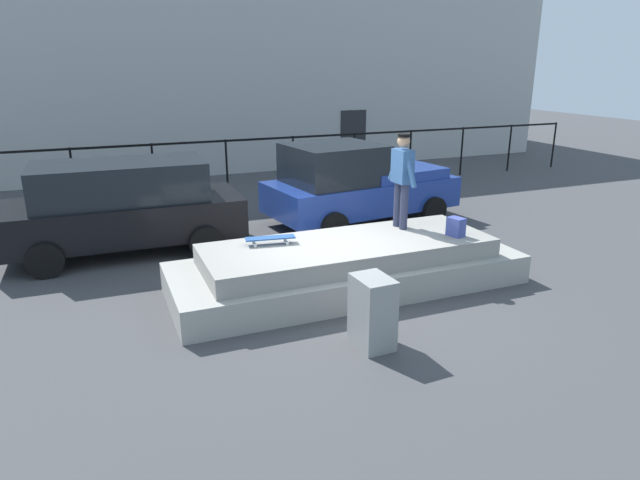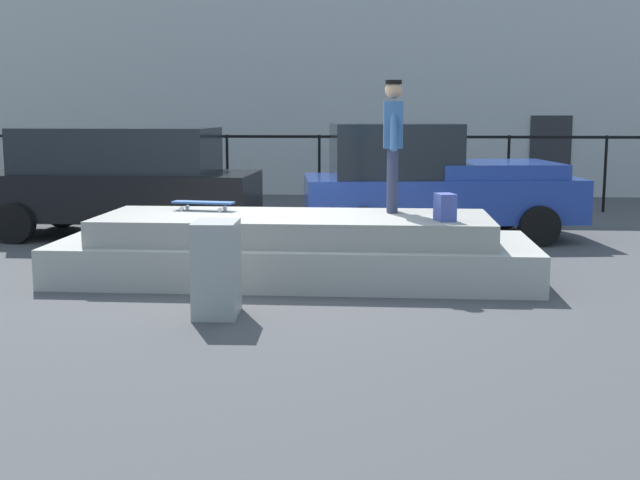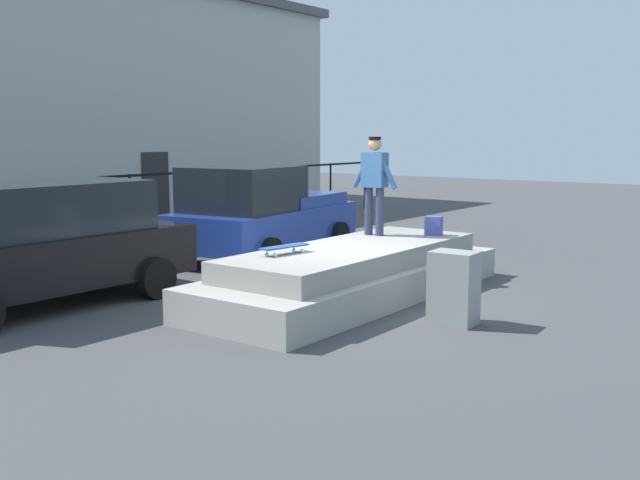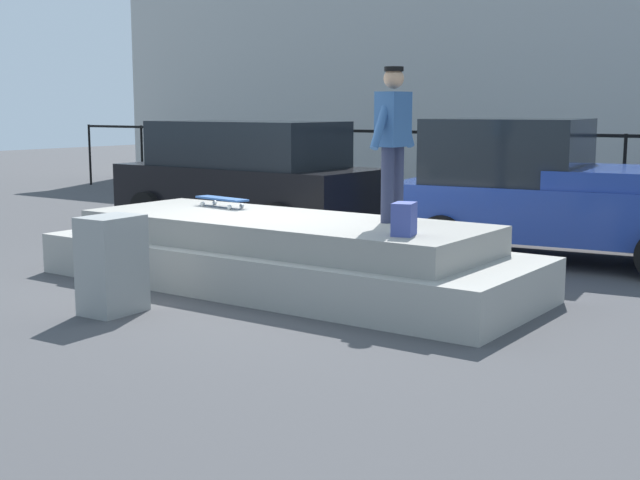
% 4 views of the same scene
% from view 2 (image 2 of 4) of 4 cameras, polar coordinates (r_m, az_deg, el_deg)
% --- Properties ---
extents(ground_plane, '(60.00, 60.00, 0.00)m').
position_cam_2_polar(ground_plane, '(10.55, -3.31, -2.59)').
color(ground_plane, '#424244').
extents(concrete_ledge, '(5.94, 2.11, 0.80)m').
position_cam_2_polar(concrete_ledge, '(10.44, -1.75, -0.65)').
color(concrete_ledge, '#9E9B93').
rests_on(concrete_ledge, ground_plane).
extents(skateboarder, '(0.25, 0.89, 1.68)m').
position_cam_2_polar(skateboarder, '(10.65, 5.05, 7.09)').
color(skateboarder, '#2D334C').
rests_on(skateboarder, concrete_ledge).
extents(skateboard, '(0.83, 0.32, 0.12)m').
position_cam_2_polar(skateboard, '(10.94, -8.05, 2.54)').
color(skateboard, '#264C8C').
rests_on(skateboard, concrete_ledge).
extents(backpack, '(0.27, 0.32, 0.32)m').
position_cam_2_polar(backpack, '(9.92, 8.61, 2.25)').
color(backpack, '#3F4C99').
rests_on(backpack, concrete_ledge).
extents(car_black_hatchback_near, '(4.60, 2.20, 1.82)m').
position_cam_2_polar(car_black_hatchback_near, '(14.35, -13.68, 4.08)').
color(car_black_hatchback_near, black).
rests_on(car_black_hatchback_near, ground_plane).
extents(car_blue_pickup_mid, '(4.68, 2.67, 1.90)m').
position_cam_2_polar(car_blue_pickup_mid, '(13.88, 7.62, 4.00)').
color(car_blue_pickup_mid, navy).
rests_on(car_blue_pickup_mid, ground_plane).
extents(utility_box, '(0.47, 0.62, 0.98)m').
position_cam_2_polar(utility_box, '(8.56, -7.16, -1.97)').
color(utility_box, gray).
rests_on(utility_box, ground_plane).
extents(fence_row, '(24.06, 0.06, 1.60)m').
position_cam_2_polar(fence_row, '(17.79, -0.05, 5.75)').
color(fence_row, black).
rests_on(fence_row, ground_plane).
extents(warehouse_building, '(27.85, 8.89, 7.13)m').
position_cam_2_polar(warehouse_building, '(25.15, 1.33, 12.21)').
color(warehouse_building, '#B2B2AD').
rests_on(warehouse_building, ground_plane).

